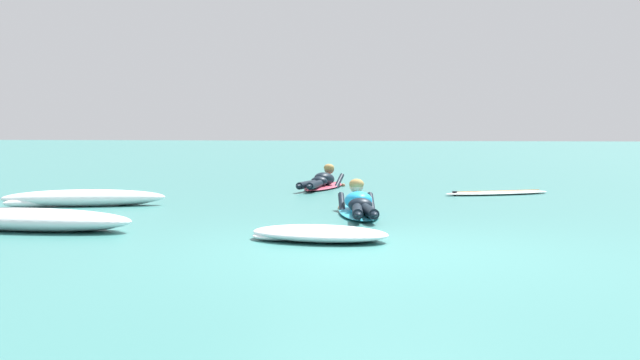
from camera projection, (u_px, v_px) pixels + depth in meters
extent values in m
plane|color=#387A75|center=(414.00, 184.00, 18.21)|extent=(120.00, 120.00, 0.00)
ellipsoid|color=#2DB2D1|center=(359.00, 212.00, 11.92)|extent=(0.97, 2.38, 0.07)
ellipsoid|color=#2DB2D1|center=(353.00, 204.00, 13.02)|extent=(0.23, 0.23, 0.06)
ellipsoid|color=#1E9EDB|center=(358.00, 200.00, 11.96)|extent=(0.51, 0.72, 0.35)
ellipsoid|color=black|center=(360.00, 205.00, 11.57)|extent=(0.39, 0.34, 0.20)
cylinder|color=black|center=(357.00, 211.00, 11.01)|extent=(0.24, 0.84, 0.14)
ellipsoid|color=black|center=(358.00, 214.00, 10.60)|extent=(0.14, 0.23, 0.08)
cylinder|color=black|center=(369.00, 211.00, 11.01)|extent=(0.34, 0.84, 0.14)
ellipsoid|color=black|center=(374.00, 214.00, 10.60)|extent=(0.14, 0.23, 0.08)
cylinder|color=black|center=(342.00, 204.00, 12.32)|extent=(0.19, 0.54, 0.31)
sphere|color=tan|center=(341.00, 208.00, 12.68)|extent=(0.09, 0.09, 0.09)
cylinder|color=black|center=(371.00, 204.00, 12.31)|extent=(0.19, 0.54, 0.31)
sphere|color=tan|center=(369.00, 208.00, 12.66)|extent=(0.09, 0.09, 0.09)
sphere|color=tan|center=(356.00, 186.00, 12.33)|extent=(0.21, 0.21, 0.21)
ellipsoid|color=#AD894C|center=(357.00, 184.00, 12.31)|extent=(0.25, 0.24, 0.16)
ellipsoid|color=#E54C66|center=(324.00, 187.00, 16.98)|extent=(0.78, 2.22, 0.07)
ellipsoid|color=#E54C66|center=(337.00, 183.00, 17.97)|extent=(0.21, 0.22, 0.06)
ellipsoid|color=black|center=(324.00, 179.00, 17.02)|extent=(0.48, 0.68, 0.34)
ellipsoid|color=black|center=(319.00, 181.00, 16.67)|extent=(0.37, 0.32, 0.20)
cylinder|color=black|center=(307.00, 185.00, 16.14)|extent=(0.30, 0.86, 0.14)
ellipsoid|color=black|center=(299.00, 186.00, 15.74)|extent=(0.13, 0.23, 0.08)
cylinder|color=black|center=(315.00, 185.00, 16.10)|extent=(0.20, 0.86, 0.14)
ellipsoid|color=black|center=(310.00, 186.00, 15.68)|extent=(0.13, 0.23, 0.08)
cylinder|color=black|center=(319.00, 181.00, 17.43)|extent=(0.16, 0.58, 0.33)
sphere|color=#8C6647|center=(324.00, 185.00, 17.79)|extent=(0.09, 0.09, 0.09)
cylinder|color=black|center=(339.00, 182.00, 17.28)|extent=(0.16, 0.58, 0.33)
sphere|color=#8C6647|center=(343.00, 185.00, 17.63)|extent=(0.09, 0.09, 0.09)
sphere|color=#8C6647|center=(329.00, 169.00, 17.37)|extent=(0.21, 0.21, 0.21)
ellipsoid|color=#AD894C|center=(329.00, 168.00, 17.35)|extent=(0.24, 0.23, 0.16)
ellipsoid|color=white|center=(497.00, 193.00, 15.46)|extent=(2.12, 1.42, 0.07)
cube|color=orange|center=(497.00, 191.00, 15.45)|extent=(1.62, 0.85, 0.01)
cone|color=black|center=(455.00, 196.00, 15.18)|extent=(0.13, 0.13, 0.16)
ellipsoid|color=white|center=(320.00, 233.00, 9.14)|extent=(1.67, 1.09, 0.17)
ellipsoid|color=white|center=(357.00, 236.00, 9.14)|extent=(0.60, 0.48, 0.12)
ellipsoid|color=white|center=(277.00, 236.00, 9.21)|extent=(0.59, 0.47, 0.09)
ellipsoid|color=white|center=(29.00, 219.00, 10.05)|extent=(2.69, 0.89, 0.27)
ellipsoid|color=white|center=(84.00, 223.00, 10.03)|extent=(0.98, 0.46, 0.19)
ellipsoid|color=white|center=(84.00, 198.00, 13.16)|extent=(2.59, 1.27, 0.27)
ellipsoid|color=white|center=(125.00, 199.00, 13.34)|extent=(0.95, 0.54, 0.19)
ellipsoid|color=white|center=(34.00, 203.00, 13.00)|extent=(0.92, 0.68, 0.15)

